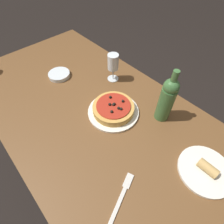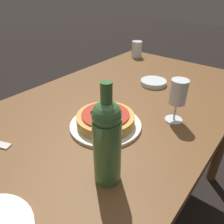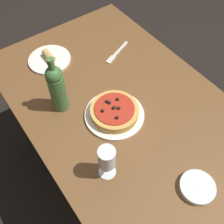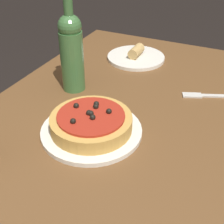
{
  "view_description": "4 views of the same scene",
  "coord_description": "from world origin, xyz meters",
  "px_view_note": "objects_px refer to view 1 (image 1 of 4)",
  "views": [
    {
      "loc": [
        0.5,
        -0.31,
        1.45
      ],
      "look_at": [
        0.12,
        0.03,
        0.83
      ],
      "focal_mm": 28.0,
      "sensor_mm": 36.0,
      "label": 1
    },
    {
      "loc": [
        0.58,
        0.49,
        1.22
      ],
      "look_at": [
        0.06,
        0.07,
        0.82
      ],
      "focal_mm": 35.0,
      "sensor_mm": 36.0,
      "label": 2
    },
    {
      "loc": [
        -0.42,
        0.45,
        1.69
      ],
      "look_at": [
        0.06,
        0.11,
        0.87
      ],
      "focal_mm": 42.0,
      "sensor_mm": 36.0,
      "label": 3
    },
    {
      "loc": [
        -0.45,
        -0.24,
        1.25
      ],
      "look_at": [
        0.15,
        0.04,
        0.81
      ],
      "focal_mm": 50.0,
      "sensor_mm": 36.0,
      "label": 4
    }
  ],
  "objects_px": {
    "dining_table": "(93,119)",
    "side_bowl": "(59,75)",
    "pizza": "(113,108)",
    "wine_glass": "(113,63)",
    "fork": "(123,194)",
    "side_plate": "(205,170)",
    "dinner_plate": "(113,111)",
    "wine_bottle": "(167,99)"
  },
  "relations": [
    {
      "from": "pizza",
      "to": "side_bowl",
      "type": "relative_size",
      "value": 1.61
    },
    {
      "from": "dinner_plate",
      "to": "fork",
      "type": "distance_m",
      "value": 0.39
    },
    {
      "from": "wine_glass",
      "to": "wine_bottle",
      "type": "xyz_separation_m",
      "value": [
        0.37,
        -0.02,
        0.01
      ]
    },
    {
      "from": "dining_table",
      "to": "wine_bottle",
      "type": "height_order",
      "value": "wine_bottle"
    },
    {
      "from": "dining_table",
      "to": "wine_bottle",
      "type": "xyz_separation_m",
      "value": [
        0.27,
        0.22,
        0.21
      ]
    },
    {
      "from": "dinner_plate",
      "to": "wine_bottle",
      "type": "bearing_deg",
      "value": 41.56
    },
    {
      "from": "fork",
      "to": "side_plate",
      "type": "relative_size",
      "value": 0.86
    },
    {
      "from": "pizza",
      "to": "side_bowl",
      "type": "xyz_separation_m",
      "value": [
        -0.43,
        -0.05,
        -0.02
      ]
    },
    {
      "from": "dinner_plate",
      "to": "side_plate",
      "type": "xyz_separation_m",
      "value": [
        0.46,
        0.06,
        0.0
      ]
    },
    {
      "from": "dining_table",
      "to": "fork",
      "type": "distance_m",
      "value": 0.44
    },
    {
      "from": "dining_table",
      "to": "side_plate",
      "type": "bearing_deg",
      "value": 13.33
    },
    {
      "from": "wine_glass",
      "to": "wine_bottle",
      "type": "bearing_deg",
      "value": -2.35
    },
    {
      "from": "dining_table",
      "to": "dinner_plate",
      "type": "height_order",
      "value": "dinner_plate"
    },
    {
      "from": "side_plate",
      "to": "wine_glass",
      "type": "bearing_deg",
      "value": 170.58
    },
    {
      "from": "dinner_plate",
      "to": "wine_glass",
      "type": "distance_m",
      "value": 0.28
    },
    {
      "from": "fork",
      "to": "dining_table",
      "type": "bearing_deg",
      "value": 45.56
    },
    {
      "from": "pizza",
      "to": "dining_table",
      "type": "bearing_deg",
      "value": -143.85
    },
    {
      "from": "fork",
      "to": "side_bowl",
      "type": "bearing_deg",
      "value": 54.05
    },
    {
      "from": "pizza",
      "to": "wine_glass",
      "type": "bearing_deg",
      "value": 137.9
    },
    {
      "from": "pizza",
      "to": "dinner_plate",
      "type": "bearing_deg",
      "value": -146.7
    },
    {
      "from": "dining_table",
      "to": "side_bowl",
      "type": "height_order",
      "value": "side_bowl"
    },
    {
      "from": "pizza",
      "to": "wine_bottle",
      "type": "relative_size",
      "value": 0.74
    },
    {
      "from": "dinner_plate",
      "to": "pizza",
      "type": "bearing_deg",
      "value": 33.3
    },
    {
      "from": "dining_table",
      "to": "wine_glass",
      "type": "distance_m",
      "value": 0.33
    },
    {
      "from": "pizza",
      "to": "wine_glass",
      "type": "xyz_separation_m",
      "value": [
        -0.19,
        0.17,
        0.08
      ]
    },
    {
      "from": "side_bowl",
      "to": "side_plate",
      "type": "relative_size",
      "value": 0.6
    },
    {
      "from": "dining_table",
      "to": "dinner_plate",
      "type": "bearing_deg",
      "value": 36.15
    },
    {
      "from": "wine_glass",
      "to": "wine_bottle",
      "type": "height_order",
      "value": "wine_bottle"
    },
    {
      "from": "wine_glass",
      "to": "wine_bottle",
      "type": "distance_m",
      "value": 0.37
    },
    {
      "from": "side_plate",
      "to": "wine_bottle",
      "type": "bearing_deg",
      "value": 161.93
    },
    {
      "from": "dinner_plate",
      "to": "fork",
      "type": "height_order",
      "value": "dinner_plate"
    },
    {
      "from": "wine_bottle",
      "to": "side_plate",
      "type": "height_order",
      "value": "wine_bottle"
    },
    {
      "from": "side_bowl",
      "to": "fork",
      "type": "height_order",
      "value": "side_bowl"
    },
    {
      "from": "pizza",
      "to": "wine_glass",
      "type": "relative_size",
      "value": 1.25
    },
    {
      "from": "wine_glass",
      "to": "pizza",
      "type": "bearing_deg",
      "value": -42.1
    },
    {
      "from": "dinner_plate",
      "to": "side_bowl",
      "type": "height_order",
      "value": "side_bowl"
    },
    {
      "from": "wine_glass",
      "to": "fork",
      "type": "relative_size",
      "value": 0.89
    },
    {
      "from": "dinner_plate",
      "to": "side_plate",
      "type": "distance_m",
      "value": 0.47
    },
    {
      "from": "dining_table",
      "to": "side_plate",
      "type": "relative_size",
      "value": 7.41
    },
    {
      "from": "pizza",
      "to": "wine_bottle",
      "type": "distance_m",
      "value": 0.25
    },
    {
      "from": "fork",
      "to": "side_plate",
      "type": "xyz_separation_m",
      "value": [
        0.16,
        0.3,
        0.01
      ]
    },
    {
      "from": "pizza",
      "to": "side_bowl",
      "type": "distance_m",
      "value": 0.43
    }
  ]
}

